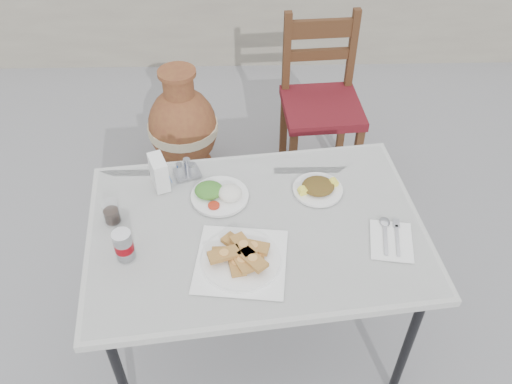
{
  "coord_description": "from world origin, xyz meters",
  "views": [
    {
      "loc": [
        0.08,
        -1.23,
        2.1
      ],
      "look_at": [
        0.11,
        0.11,
        0.83
      ],
      "focal_mm": 38.0,
      "sensor_mm": 36.0,
      "label": 1
    }
  ],
  "objects_px": {
    "terracotta_urn": "(183,128)",
    "salad_chopped_plate": "(318,187)",
    "cola_glass": "(111,213)",
    "napkin_holder": "(159,172)",
    "soda_can": "(124,245)",
    "condiment_caddy": "(187,170)",
    "chair": "(321,101)",
    "pide_plate": "(241,256)",
    "salad_rice_plate": "(219,193)",
    "cafe_table": "(256,236)"
  },
  "relations": [
    {
      "from": "terracotta_urn",
      "to": "salad_chopped_plate",
      "type": "bearing_deg",
      "value": -57.11
    },
    {
      "from": "cola_glass",
      "to": "napkin_holder",
      "type": "relative_size",
      "value": 0.68
    },
    {
      "from": "soda_can",
      "to": "napkin_holder",
      "type": "xyz_separation_m",
      "value": [
        0.08,
        0.35,
        0.01
      ]
    },
    {
      "from": "condiment_caddy",
      "to": "chair",
      "type": "relative_size",
      "value": 0.13
    },
    {
      "from": "pide_plate",
      "to": "condiment_caddy",
      "type": "distance_m",
      "value": 0.48
    },
    {
      "from": "salad_rice_plate",
      "to": "condiment_caddy",
      "type": "relative_size",
      "value": 1.84
    },
    {
      "from": "cafe_table",
      "to": "salad_chopped_plate",
      "type": "relative_size",
      "value": 6.71
    },
    {
      "from": "pide_plate",
      "to": "salad_chopped_plate",
      "type": "xyz_separation_m",
      "value": [
        0.29,
        0.33,
        -0.01
      ]
    },
    {
      "from": "cafe_table",
      "to": "soda_can",
      "type": "xyz_separation_m",
      "value": [
        -0.43,
        -0.13,
        0.11
      ]
    },
    {
      "from": "cola_glass",
      "to": "condiment_caddy",
      "type": "xyz_separation_m",
      "value": [
        0.25,
        0.24,
        -0.01
      ]
    },
    {
      "from": "cafe_table",
      "to": "soda_can",
      "type": "bearing_deg",
      "value": -163.57
    },
    {
      "from": "salad_chopped_plate",
      "to": "condiment_caddy",
      "type": "distance_m",
      "value": 0.5
    },
    {
      "from": "pide_plate",
      "to": "salad_rice_plate",
      "type": "distance_m",
      "value": 0.32
    },
    {
      "from": "napkin_holder",
      "to": "condiment_caddy",
      "type": "distance_m",
      "value": 0.12
    },
    {
      "from": "cola_glass",
      "to": "soda_can",
      "type": "bearing_deg",
      "value": -66.61
    },
    {
      "from": "cafe_table",
      "to": "soda_can",
      "type": "distance_m",
      "value": 0.46
    },
    {
      "from": "napkin_holder",
      "to": "condiment_caddy",
      "type": "bearing_deg",
      "value": 8.24
    },
    {
      "from": "pide_plate",
      "to": "soda_can",
      "type": "relative_size",
      "value": 2.89
    },
    {
      "from": "salad_rice_plate",
      "to": "terracotta_urn",
      "type": "bearing_deg",
      "value": 104.03
    },
    {
      "from": "soda_can",
      "to": "cola_glass",
      "type": "height_order",
      "value": "soda_can"
    },
    {
      "from": "salad_chopped_plate",
      "to": "terracotta_urn",
      "type": "relative_size",
      "value": 0.28
    },
    {
      "from": "cafe_table",
      "to": "chair",
      "type": "distance_m",
      "value": 1.2
    },
    {
      "from": "cafe_table",
      "to": "pide_plate",
      "type": "relative_size",
      "value": 3.85
    },
    {
      "from": "salad_rice_plate",
      "to": "cola_glass",
      "type": "height_order",
      "value": "cola_glass"
    },
    {
      "from": "cola_glass",
      "to": "terracotta_urn",
      "type": "height_order",
      "value": "cola_glass"
    },
    {
      "from": "soda_can",
      "to": "salad_chopped_plate",
      "type": "bearing_deg",
      "value": 24.49
    },
    {
      "from": "pide_plate",
      "to": "condiment_caddy",
      "type": "height_order",
      "value": "condiment_caddy"
    },
    {
      "from": "pide_plate",
      "to": "cola_glass",
      "type": "bearing_deg",
      "value": 156.57
    },
    {
      "from": "soda_can",
      "to": "chair",
      "type": "bearing_deg",
      "value": 57.3
    },
    {
      "from": "cafe_table",
      "to": "pide_plate",
      "type": "height_order",
      "value": "pide_plate"
    },
    {
      "from": "chair",
      "to": "cafe_table",
      "type": "bearing_deg",
      "value": -112.43
    },
    {
      "from": "cafe_table",
      "to": "condiment_caddy",
      "type": "bearing_deg",
      "value": 133.13
    },
    {
      "from": "napkin_holder",
      "to": "terracotta_urn",
      "type": "relative_size",
      "value": 0.19
    },
    {
      "from": "salad_chopped_plate",
      "to": "condiment_caddy",
      "type": "bearing_deg",
      "value": 168.41
    },
    {
      "from": "salad_chopped_plate",
      "to": "soda_can",
      "type": "distance_m",
      "value": 0.74
    },
    {
      "from": "soda_can",
      "to": "chair",
      "type": "distance_m",
      "value": 1.52
    },
    {
      "from": "cafe_table",
      "to": "salad_rice_plate",
      "type": "height_order",
      "value": "salad_rice_plate"
    },
    {
      "from": "soda_can",
      "to": "cola_glass",
      "type": "bearing_deg",
      "value": 113.39
    },
    {
      "from": "cafe_table",
      "to": "chair",
      "type": "bearing_deg",
      "value": 71.73
    },
    {
      "from": "salad_rice_plate",
      "to": "condiment_caddy",
      "type": "bearing_deg",
      "value": 134.46
    },
    {
      "from": "pide_plate",
      "to": "soda_can",
      "type": "xyz_separation_m",
      "value": [
        -0.38,
        0.03,
        0.03
      ]
    },
    {
      "from": "pide_plate",
      "to": "condiment_caddy",
      "type": "relative_size",
      "value": 2.8
    },
    {
      "from": "chair",
      "to": "condiment_caddy",
      "type": "bearing_deg",
      "value": -130.84
    },
    {
      "from": "cafe_table",
      "to": "salad_rice_plate",
      "type": "distance_m",
      "value": 0.21
    },
    {
      "from": "condiment_caddy",
      "to": "salad_chopped_plate",
      "type": "bearing_deg",
      "value": -11.59
    },
    {
      "from": "salad_chopped_plate",
      "to": "chair",
      "type": "xyz_separation_m",
      "value": [
        0.14,
        0.95,
        -0.26
      ]
    },
    {
      "from": "pide_plate",
      "to": "salad_chopped_plate",
      "type": "height_order",
      "value": "pide_plate"
    },
    {
      "from": "pide_plate",
      "to": "soda_can",
      "type": "height_order",
      "value": "soda_can"
    },
    {
      "from": "condiment_caddy",
      "to": "napkin_holder",
      "type": "bearing_deg",
      "value": -150.17
    },
    {
      "from": "salad_chopped_plate",
      "to": "napkin_holder",
      "type": "xyz_separation_m",
      "value": [
        -0.59,
        0.05,
        0.05
      ]
    }
  ]
}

